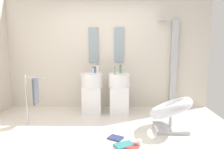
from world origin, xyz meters
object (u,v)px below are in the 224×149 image
(soap_bottle_green, at_px, (121,69))
(shower_column, at_px, (173,63))
(pedestal_sink_right, at_px, (119,92))
(soap_bottle_clear, at_px, (93,70))
(pedestal_sink_left, at_px, (92,92))
(coffee_mug, at_px, (139,143))
(magazine_navy, at_px, (116,138))
(soap_bottle_grey, at_px, (115,71))
(soap_bottle_white, at_px, (98,69))
(towel_rack, at_px, (34,92))
(lounge_chair, at_px, (171,111))
(magazine_teal, at_px, (124,145))
(soap_bottle_blue, at_px, (95,70))
(magazine_red, at_px, (131,146))

(soap_bottle_green, bearing_deg, shower_column, 13.10)
(pedestal_sink_right, relative_size, soap_bottle_clear, 7.47)
(pedestal_sink_left, xyz_separation_m, coffee_mug, (0.87, -1.51, -0.41))
(magazine_navy, bearing_deg, soap_bottle_grey, 120.54)
(soap_bottle_white, bearing_deg, coffee_mug, -65.03)
(shower_column, relative_size, soap_bottle_clear, 15.60)
(pedestal_sink_right, height_order, soap_bottle_green, soap_bottle_green)
(soap_bottle_grey, bearing_deg, towel_rack, -158.70)
(soap_bottle_white, bearing_deg, towel_rack, -146.13)
(shower_column, height_order, lounge_chair, shower_column)
(shower_column, distance_m, soap_bottle_green, 1.26)
(coffee_mug, xyz_separation_m, soap_bottle_green, (-0.25, 1.62, 0.90))
(pedestal_sink_right, distance_m, soap_bottle_grey, 0.50)
(pedestal_sink_right, bearing_deg, magazine_navy, -93.45)
(magazine_teal, distance_m, soap_bottle_blue, 2.00)
(shower_column, height_order, soap_bottle_clear, shower_column)
(magazine_red, height_order, soap_bottle_white, soap_bottle_white)
(pedestal_sink_left, xyz_separation_m, magazine_red, (0.74, -1.54, -0.44))
(soap_bottle_grey, distance_m, soap_bottle_blue, 0.49)
(lounge_chair, xyz_separation_m, soap_bottle_clear, (-1.47, 0.98, 0.59))
(soap_bottle_blue, bearing_deg, magazine_red, -68.15)
(magazine_navy, bearing_deg, soap_bottle_green, 115.20)
(pedestal_sink_left, distance_m, lounge_chair, 1.73)
(lounge_chair, relative_size, soap_bottle_clear, 8.17)
(soap_bottle_white, bearing_deg, magazine_navy, -73.94)
(towel_rack, bearing_deg, soap_bottle_clear, 37.09)
(magazine_red, relative_size, soap_bottle_clear, 1.95)
(magazine_teal, distance_m, coffee_mug, 0.23)
(pedestal_sink_right, xyz_separation_m, magazine_teal, (0.05, -1.52, -0.44))
(magazine_teal, bearing_deg, magazine_red, -39.55)
(soap_bottle_green, bearing_deg, pedestal_sink_right, -103.69)
(pedestal_sink_left, bearing_deg, soap_bottle_grey, -8.58)
(magazine_teal, xyz_separation_m, soap_bottle_blue, (-0.59, 1.68, 0.91))
(pedestal_sink_right, distance_m, soap_bottle_blue, 0.73)
(magazine_teal, bearing_deg, magazine_navy, 89.20)
(magazine_teal, xyz_separation_m, coffee_mug, (0.23, 0.01, 0.03))
(shower_column, distance_m, soap_bottle_blue, 1.81)
(lounge_chair, height_order, soap_bottle_blue, soap_bottle_blue)
(soap_bottle_white, bearing_deg, soap_bottle_clear, 168.02)
(magazine_teal, relative_size, magazine_red, 1.11)
(coffee_mug, bearing_deg, pedestal_sink_right, 100.37)
(pedestal_sink_left, xyz_separation_m, lounge_chair, (1.49, -0.87, -0.12))
(lounge_chair, distance_m, magazine_red, 1.06)
(shower_column, bearing_deg, coffee_mug, -117.07)
(coffee_mug, bearing_deg, magazine_red, -165.97)
(towel_rack, bearing_deg, lounge_chair, -4.69)
(towel_rack, xyz_separation_m, soap_bottle_grey, (1.50, 0.59, 0.32))
(magazine_navy, relative_size, soap_bottle_grey, 1.42)
(towel_rack, relative_size, soap_bottle_white, 4.93)
(magazine_teal, bearing_deg, lounge_chair, 9.63)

